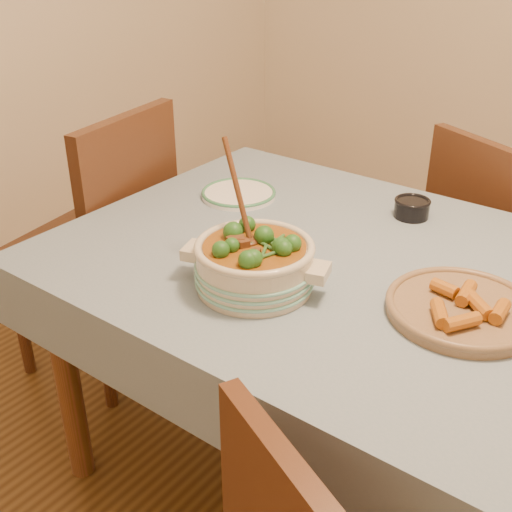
{
  "coord_description": "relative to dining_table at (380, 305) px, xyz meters",
  "views": [
    {
      "loc": [
        0.56,
        -1.25,
        1.53
      ],
      "look_at": [
        -0.19,
        -0.25,
        0.85
      ],
      "focal_mm": 45.0,
      "sensor_mm": 36.0,
      "label": 1
    }
  ],
  "objects": [
    {
      "name": "fried_plate",
      "position": [
        0.22,
        -0.06,
        0.11
      ],
      "size": [
        0.4,
        0.4,
        0.06
      ],
      "rotation": [
        0.0,
        0.0,
        -0.27
      ],
      "color": "#926C51",
      "rests_on": "dining_table"
    },
    {
      "name": "dining_table",
      "position": [
        0.0,
        0.0,
        0.0
      ],
      "size": [
        1.68,
        1.08,
        0.76
      ],
      "color": "brown",
      "rests_on": "floor"
    },
    {
      "name": "stew_casserole",
      "position": [
        -0.21,
        -0.24,
        0.16
      ],
      "size": [
        0.35,
        0.33,
        0.33
      ],
      "rotation": [
        0.0,
        0.0,
        0.29
      ],
      "color": "beige",
      "rests_on": "dining_table"
    },
    {
      "name": "chair_far",
      "position": [
        0.02,
        0.81,
        -0.16
      ],
      "size": [
        0.55,
        0.55,
        0.89
      ],
      "rotation": [
        0.0,
        0.0,
        2.71
      ],
      "color": "#542E19",
      "rests_on": "floor"
    },
    {
      "name": "white_plate",
      "position": [
        -0.57,
        0.16,
        0.1
      ],
      "size": [
        0.28,
        0.28,
        0.02
      ],
      "rotation": [
        0.0,
        0.0,
        0.31
      ],
      "color": "white",
      "rests_on": "dining_table"
    },
    {
      "name": "floor",
      "position": [
        0.0,
        0.0,
        -0.66
      ],
      "size": [
        4.5,
        4.5,
        0.0
      ],
      "primitive_type": "plane",
      "color": "#452C13",
      "rests_on": "ground"
    },
    {
      "name": "condiment_bowl",
      "position": [
        -0.09,
        0.34,
        0.12
      ],
      "size": [
        0.12,
        0.12,
        0.05
      ],
      "rotation": [
        0.0,
        0.0,
        -0.26
      ],
      "color": "black",
      "rests_on": "dining_table"
    },
    {
      "name": "chair_left",
      "position": [
        -1.02,
        0.01,
        -0.11
      ],
      "size": [
        0.52,
        0.52,
        0.98
      ],
      "rotation": [
        0.0,
        0.0,
        -1.42
      ],
      "color": "#542E19",
      "rests_on": "floor"
    }
  ]
}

